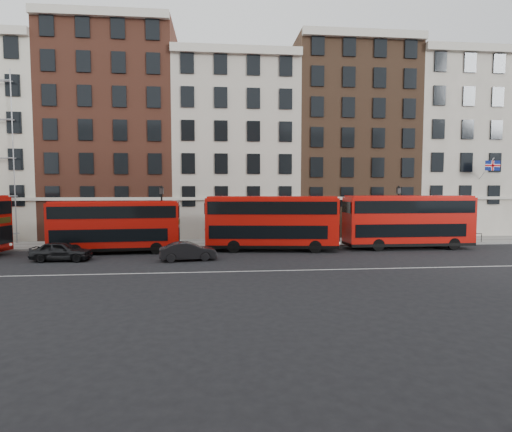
{
  "coord_description": "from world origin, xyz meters",
  "views": [
    {
      "loc": [
        -2.05,
        -26.73,
        5.23
      ],
      "look_at": [
        1.07,
        5.0,
        3.0
      ],
      "focal_mm": 28.0,
      "sensor_mm": 36.0,
      "label": 1
    }
  ],
  "objects": [
    {
      "name": "kerb",
      "position": [
        0.0,
        8.0,
        0.08
      ],
      "size": [
        80.0,
        0.3,
        0.16
      ],
      "primitive_type": "cube",
      "color": "gray",
      "rests_on": "ground"
    },
    {
      "name": "ground",
      "position": [
        0.0,
        0.0,
        0.0
      ],
      "size": [
        120.0,
        120.0,
        0.0
      ],
      "primitive_type": "plane",
      "color": "black",
      "rests_on": "ground"
    },
    {
      "name": "lamp_post_left",
      "position": [
        -6.8,
        8.33,
        3.08
      ],
      "size": [
        0.44,
        0.44,
        5.33
      ],
      "color": "black",
      "rests_on": "pavement"
    },
    {
      "name": "iron_railings",
      "position": [
        0.0,
        12.7,
        0.65
      ],
      "size": [
        6.6,
        0.06,
        1.0
      ],
      "primitive_type": null,
      "color": "black",
      "rests_on": "pavement"
    },
    {
      "name": "bus_d",
      "position": [
        14.32,
        6.09,
        2.46
      ],
      "size": [
        10.95,
        2.67,
        4.59
      ],
      "rotation": [
        0.0,
        0.0,
        -0.0
      ],
      "color": "#B60F09",
      "rests_on": "ground"
    },
    {
      "name": "car_rear",
      "position": [
        -13.21,
        2.94,
        0.71
      ],
      "size": [
        4.25,
        1.89,
        1.42
      ],
      "primitive_type": "imported",
      "rotation": [
        0.0,
        0.0,
        1.52
      ],
      "color": "black",
      "rests_on": "ground"
    },
    {
      "name": "building_terrace",
      "position": [
        -0.31,
        17.88,
        10.24
      ],
      "size": [
        64.0,
        11.95,
        22.0
      ],
      "color": "beige",
      "rests_on": "ground"
    },
    {
      "name": "lamp_post_right",
      "position": [
        14.5,
        8.33,
        3.08
      ],
      "size": [
        0.44,
        0.44,
        5.33
      ],
      "color": "black",
      "rests_on": "pavement"
    },
    {
      "name": "bus_c",
      "position": [
        2.45,
        6.1,
        2.45
      ],
      "size": [
        11.08,
        3.87,
        4.56
      ],
      "rotation": [
        0.0,
        0.0,
        -0.12
      ],
      "color": "#B60F09",
      "rests_on": "ground"
    },
    {
      "name": "road_centre_line",
      "position": [
        0.0,
        -2.0,
        0.01
      ],
      "size": [
        70.0,
        0.12,
        0.01
      ],
      "primitive_type": "cube",
      "color": "white",
      "rests_on": "ground"
    },
    {
      "name": "pavement",
      "position": [
        0.0,
        10.5,
        0.07
      ],
      "size": [
        80.0,
        5.0,
        0.15
      ],
      "primitive_type": "cube",
      "color": "gray",
      "rests_on": "ground"
    },
    {
      "name": "car_front",
      "position": [
        -4.15,
        2.23,
        0.67
      ],
      "size": [
        4.23,
        1.96,
        1.34
      ],
      "primitive_type": "imported",
      "rotation": [
        0.0,
        0.0,
        1.71
      ],
      "color": "black",
      "rests_on": "ground"
    },
    {
      "name": "bus_b",
      "position": [
        -10.17,
        6.09,
        2.25
      ],
      "size": [
        10.14,
        3.07,
        4.2
      ],
      "rotation": [
        0.0,
        0.0,
        0.07
      ],
      "color": "#B60F09",
      "rests_on": "ground"
    }
  ]
}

